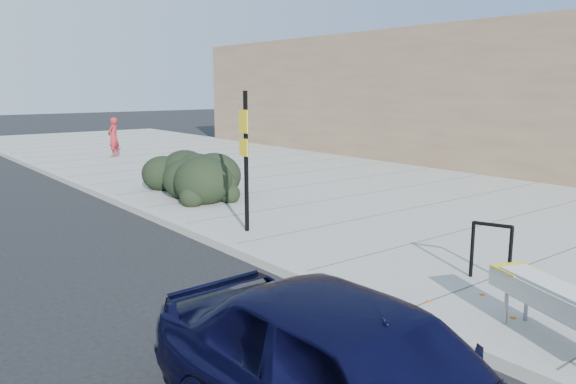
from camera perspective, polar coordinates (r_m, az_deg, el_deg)
name	(u,v)px	position (r m, az deg, el deg)	size (l,w,h in m)	color
ground	(301,282)	(8.92, 1.30, -9.12)	(120.00, 120.00, 0.00)	black
sidewalk_near	(341,191)	(16.13, 5.38, 0.11)	(11.20, 50.00, 0.15)	gray
curb_near	(160,219)	(12.99, -12.87, -2.65)	(0.22, 50.00, 0.17)	#9E9E99
building_near	(562,97)	(21.54, 26.04, 8.63)	(6.00, 36.00, 5.00)	brown
bench	(572,306)	(6.89, 26.87, -10.30)	(1.26, 2.26, 0.68)	gray
bike_rack	(491,246)	(8.95, 19.95, -5.15)	(0.26, 0.57, 0.88)	black
sign_post	(245,153)	(11.09, -4.36, 3.94)	(0.11, 0.32, 2.79)	black
hedge	(191,169)	(15.45, -9.85, 2.30)	(1.76, 3.53, 1.32)	black
pedestrian	(114,137)	(24.28, -17.31, 5.34)	(0.59, 0.39, 1.63)	maroon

